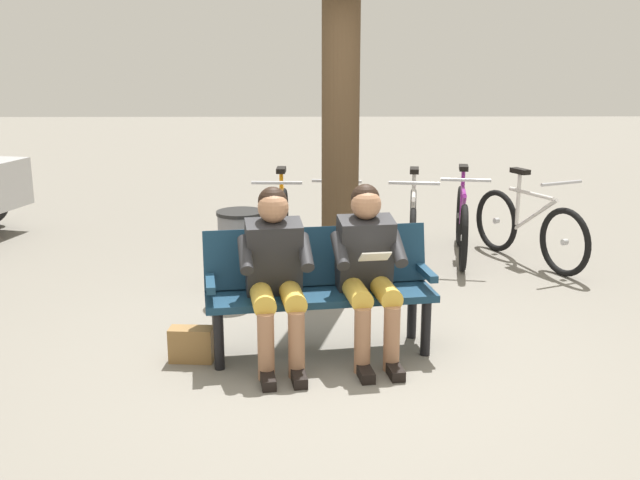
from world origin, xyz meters
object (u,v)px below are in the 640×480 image
object	(u,v)px
bicycle_silver	(341,225)
bicycle_orange	(413,227)
person_companion	(275,268)
bicycle_purple	(281,227)
person_reading	(368,264)
handbag	(192,344)
litter_bin	(241,254)
bicycle_green	(462,223)
bicycle_blue	(529,228)
tree_trunk	(341,115)
bench	(319,281)

from	to	relation	value
bicycle_silver	bicycle_orange	bearing A→B (deg)	89.55
person_companion	bicycle_purple	xyz separation A→B (m)	(0.07, -2.53, -0.30)
person_reading	handbag	xyz separation A→B (m)	(1.22, 0.11, -0.54)
litter_bin	bicycle_green	xyz separation A→B (m)	(-2.17, -1.25, -0.02)
bicycle_blue	bicycle_silver	distance (m)	1.89
handbag	bicycle_green	world-z (taller)	bicycle_green
tree_trunk	bicycle_blue	distance (m)	2.40
bicycle_silver	bicycle_purple	bearing A→B (deg)	-73.71
person_companion	bicycle_orange	world-z (taller)	person_companion
tree_trunk	bicycle_purple	world-z (taller)	tree_trunk
litter_bin	bicycle_silver	bearing A→B (deg)	-127.44
bench	bicycle_silver	xyz separation A→B (m)	(-0.26, -2.40, -0.15)
litter_bin	bench	bearing A→B (deg)	118.75
person_companion	tree_trunk	xyz separation A→B (m)	(-0.50, -1.66, 0.89)
bicycle_orange	bicycle_silver	bearing A→B (deg)	-91.61
bench	bicycle_purple	size ratio (longest dim) A/B	0.98
bicycle_green	bicycle_purple	xyz separation A→B (m)	(1.87, 0.13, 0.00)
person_reading	bicycle_purple	distance (m)	2.55
bench	tree_trunk	world-z (taller)	tree_trunk
tree_trunk	bicycle_green	size ratio (longest dim) A/B	1.86
bicycle_silver	bicycle_purple	size ratio (longest dim) A/B	0.99
handbag	bicycle_blue	bearing A→B (deg)	-140.90
handbag	bicycle_green	size ratio (longest dim) A/B	0.18
tree_trunk	litter_bin	distance (m)	1.48
person_reading	litter_bin	size ratio (longest dim) A/B	1.58
bench	bicycle_purple	bearing A→B (deg)	-89.98
litter_bin	bicycle_green	world-z (taller)	bicycle_green
person_companion	litter_bin	xyz separation A→B (m)	(0.37, -1.41, -0.28)
tree_trunk	person_companion	bearing A→B (deg)	73.27
tree_trunk	bicycle_blue	world-z (taller)	tree_trunk
person_reading	litter_bin	xyz separation A→B (m)	(1.00, -1.32, -0.28)
bicycle_silver	bench	bearing A→B (deg)	2.88
bicycle_blue	handbag	bearing A→B (deg)	-75.45
bicycle_blue	bicycle_orange	distance (m)	1.16
bicycle_blue	bench	bearing A→B (deg)	-68.29
person_companion	bicycle_blue	bearing A→B (deg)	-143.70
bench	litter_bin	xyz separation A→B (m)	(0.66, -1.20, -0.13)
litter_bin	person_reading	bearing A→B (deg)	127.18
person_companion	litter_bin	size ratio (longest dim) A/B	1.58
bench	bicycle_green	world-z (taller)	bicycle_green
litter_bin	bicycle_green	size ratio (longest dim) A/B	0.45
tree_trunk	person_reading	bearing A→B (deg)	94.89
bicycle_green	bench	bearing A→B (deg)	-22.36
bicycle_blue	person_reading	bearing A→B (deg)	-62.03
bench	person_companion	size ratio (longest dim) A/B	1.38
bicycle_green	bicycle_purple	world-z (taller)	same
bench	person_reading	distance (m)	0.39
bicycle_blue	bicycle_green	size ratio (longest dim) A/B	0.93
bench	bicycle_green	bearing A→B (deg)	-130.44
handbag	tree_trunk	world-z (taller)	tree_trunk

